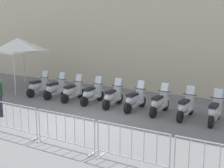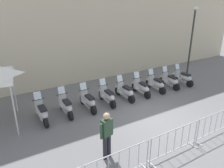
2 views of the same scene
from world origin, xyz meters
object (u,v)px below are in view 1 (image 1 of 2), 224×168
object	(u,v)px
motorcycle_4	(112,97)
canopy_tent	(18,45)
motorcycle_0	(38,87)
barrier_segment_3	(65,131)
motorcycle_3	(91,94)
motorcycle_5	(134,100)
barrier_segment_5	(220,166)
motorcycle_6	(159,104)
barrier_segment_4	(132,146)
motorcycle_8	(214,112)
barrier_segment_2	(14,119)
motorcycle_1	(55,89)
motorcycle_2	(72,92)
motorcycle_7	(185,108)

from	to	relation	value
motorcycle_4	canopy_tent	xyz separation A→B (m)	(-6.56, -0.20, 2.06)
motorcycle_0	barrier_segment_3	distance (m)	7.25
barrier_segment_3	motorcycle_3	bearing A→B (deg)	123.22
barrier_segment_3	motorcycle_5	bearing A→B (deg)	97.48
barrier_segment_3	barrier_segment_5	world-z (taller)	same
motorcycle_4	motorcycle_6	xyz separation A→B (m)	(2.21, 0.32, 0.00)
motorcycle_4	barrier_segment_4	size ratio (longest dim) A/B	0.80
motorcycle_4	barrier_segment_5	bearing A→B (deg)	-32.16
motorcycle_8	barrier_segment_2	distance (m)	7.28
motorcycle_5	barrier_segment_4	distance (m)	5.17
barrier_segment_3	motorcycle_8	bearing A→B (deg)	61.48
canopy_tent	motorcycle_8	bearing A→B (deg)	4.01
motorcycle_0	barrier_segment_5	world-z (taller)	motorcycle_0
barrier_segment_2	motorcycle_0	bearing A→B (deg)	133.45
motorcycle_3	motorcycle_5	size ratio (longest dim) A/B	1.00
motorcycle_1	motorcycle_4	size ratio (longest dim) A/B	1.00
motorcycle_6	barrier_segment_4	distance (m)	4.81
motorcycle_8	barrier_segment_4	size ratio (longest dim) A/B	0.80
motorcycle_2	motorcycle_3	xyz separation A→B (m)	(1.10, 0.19, 0.00)
motorcycle_4	barrier_segment_5	world-z (taller)	motorcycle_4
motorcycle_2	barrier_segment_2	size ratio (longest dim) A/B	0.80
motorcycle_4	barrier_segment_3	world-z (taller)	motorcycle_4
motorcycle_5	canopy_tent	world-z (taller)	canopy_tent
motorcycle_0	motorcycle_5	size ratio (longest dim) A/B	1.00
motorcycle_6	motorcycle_3	bearing A→B (deg)	-171.99
motorcycle_8	barrier_segment_4	bearing A→B (deg)	-95.99
motorcycle_2	motorcycle_3	world-z (taller)	same
motorcycle_6	motorcycle_8	size ratio (longest dim) A/B	1.00
motorcycle_5	motorcycle_1	bearing A→B (deg)	-172.58
motorcycle_8	barrier_segment_2	world-z (taller)	motorcycle_8
motorcycle_5	barrier_segment_4	xyz separation A→B (m)	(2.84, -4.32, 0.07)
barrier_segment_4	canopy_tent	distance (m)	11.40
barrier_segment_3	motorcycle_0	bearing A→B (deg)	148.01
motorcycle_4	barrier_segment_2	size ratio (longest dim) A/B	0.80
motorcycle_7	barrier_segment_3	world-z (taller)	motorcycle_7
motorcycle_5	barrier_segment_3	distance (m)	4.65
motorcycle_7	motorcycle_8	world-z (taller)	same
motorcycle_3	barrier_segment_2	distance (m)	4.64
motorcycle_2	motorcycle_1	bearing A→B (deg)	-175.08
motorcycle_7	canopy_tent	size ratio (longest dim) A/B	0.59
motorcycle_7	barrier_segment_3	bearing A→B (deg)	-108.28
barrier_segment_5	motorcycle_4	bearing A→B (deg)	147.84
motorcycle_4	barrier_segment_4	xyz separation A→B (m)	(3.94, -4.17, 0.07)
motorcycle_4	motorcycle_1	bearing A→B (deg)	-172.56
motorcycle_8	canopy_tent	bearing A→B (deg)	-175.99
motorcycle_3	motorcycle_8	xyz separation A→B (m)	(5.56, 0.72, 0.00)
motorcycle_5	barrier_segment_4	bearing A→B (deg)	-56.65
barrier_segment_2	barrier_segment_3	bearing A→B (deg)	7.33
barrier_segment_4	motorcycle_7	bearing A→B (deg)	97.65
barrier_segment_5	barrier_segment_4	bearing A→B (deg)	-172.67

